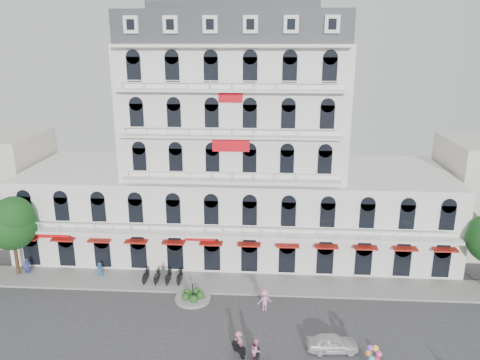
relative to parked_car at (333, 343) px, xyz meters
name	(u,v)px	position (x,y,z in m)	size (l,w,h in m)	color
ground	(219,342)	(-8.59, 0.43, -0.66)	(120.00, 120.00, 0.00)	#38383A
sidewalk	(229,283)	(-8.59, 9.43, -0.58)	(53.00, 4.00, 0.16)	gray
main_building	(236,160)	(-8.59, 18.42, 9.30)	(45.00, 15.00, 25.80)	silver
traffic_island	(193,297)	(-11.59, 6.43, -0.40)	(3.20, 3.20, 1.60)	gray
parked_scooter_row	(163,283)	(-14.94, 9.23, -0.66)	(4.40, 1.80, 1.10)	black
tree_west_inner	(11,221)	(-29.54, 9.91, 5.03)	(4.76, 4.76, 8.25)	#382314
parked_car	(333,343)	(0.00, 0.00, 0.00)	(1.55, 3.85, 1.31)	silver
rider_southwest	(256,352)	(-5.64, -2.05, 0.48)	(0.74, 1.70, 2.21)	black
rider_center	(239,343)	(-6.98, -0.93, 0.35)	(1.12, 1.48, 1.95)	black
pedestrian_left	(100,270)	(-21.30, 9.93, 0.13)	(0.77, 0.50, 1.58)	#275076
pedestrian_mid	(163,274)	(-14.94, 9.56, 0.15)	(0.95, 0.39, 1.62)	slate
pedestrian_right	(265,300)	(-5.16, 5.13, 0.31)	(1.25, 0.72, 1.94)	pink
pedestrian_far	(28,267)	(-28.59, 9.93, 0.23)	(0.65, 0.43, 1.78)	navy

